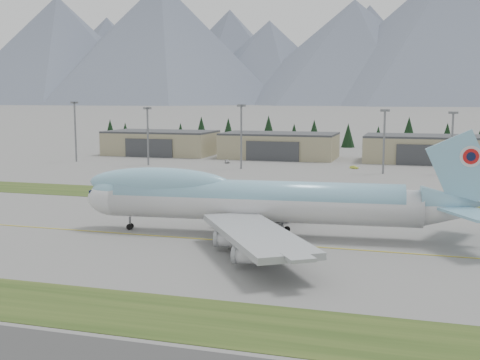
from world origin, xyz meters
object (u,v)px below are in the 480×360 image
(hangar_left, at_px, (161,143))
(hangar_center, at_px, (279,145))
(hangar_right, at_px, (426,149))
(service_vehicle_c, at_px, (449,167))
(boeing_747_freighter, at_px, (257,200))
(service_vehicle_b, at_px, (354,169))
(service_vehicle_a, at_px, (227,163))

(hangar_left, distance_m, hangar_center, 55.00)
(hangar_right, distance_m, service_vehicle_c, 17.45)
(hangar_right, height_order, service_vehicle_c, hangar_right)
(boeing_747_freighter, distance_m, service_vehicle_b, 113.56)
(hangar_center, height_order, hangar_right, same)
(hangar_center, distance_m, hangar_right, 60.00)
(service_vehicle_c, bearing_deg, boeing_747_freighter, -101.36)
(boeing_747_freighter, xyz_separation_m, hangar_center, (-28.20, 143.80, -1.31))
(hangar_center, distance_m, service_vehicle_c, 69.99)
(service_vehicle_a, relative_size, service_vehicle_c, 1.13)
(service_vehicle_b, height_order, service_vehicle_c, service_vehicle_b)
(hangar_right, height_order, service_vehicle_a, hangar_right)
(boeing_747_freighter, xyz_separation_m, service_vehicle_b, (6.62, 113.17, -6.70))
(boeing_747_freighter, height_order, service_vehicle_a, boeing_747_freighter)
(hangar_center, xyz_separation_m, service_vehicle_b, (34.81, -30.64, -5.39))
(hangar_left, bearing_deg, boeing_747_freighter, -59.95)
(hangar_left, distance_m, service_vehicle_b, 95.05)
(hangar_center, relative_size, hangar_right, 1.00)
(boeing_747_freighter, relative_size, hangar_center, 1.61)
(hangar_right, xyz_separation_m, service_vehicle_c, (8.28, -14.38, -5.39))
(hangar_right, relative_size, service_vehicle_b, 14.60)
(hangar_center, bearing_deg, service_vehicle_c, -11.89)
(hangar_left, relative_size, hangar_center, 1.00)
(hangar_left, xyz_separation_m, service_vehicle_a, (39.61, -25.56, -5.39))
(hangar_right, bearing_deg, hangar_left, 180.00)
(boeing_747_freighter, bearing_deg, service_vehicle_b, 81.56)
(boeing_747_freighter, distance_m, service_vehicle_c, 135.65)
(hangar_left, distance_m, service_vehicle_a, 47.45)
(boeing_747_freighter, relative_size, hangar_left, 1.61)
(hangar_center, height_order, service_vehicle_c, hangar_center)
(service_vehicle_a, bearing_deg, hangar_left, 124.48)
(hangar_left, relative_size, service_vehicle_a, 11.91)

